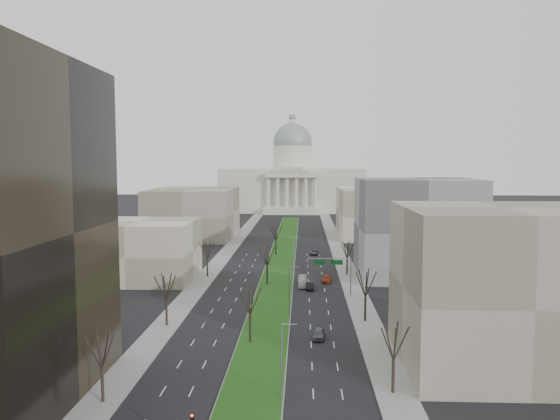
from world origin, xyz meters
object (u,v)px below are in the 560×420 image
(box_van, at_px, (302,281))
(car_black, at_px, (310,286))
(car_grey_near, at_px, (319,334))
(car_grey_far, at_px, (314,252))
(car_red, at_px, (327,279))

(box_van, bearing_deg, car_black, -62.90)
(car_grey_near, relative_size, car_black, 0.98)
(car_grey_near, xyz_separation_m, box_van, (-2.68, 37.00, 0.27))
(car_grey_near, bearing_deg, car_grey_far, 95.41)
(car_grey_near, distance_m, car_grey_far, 79.09)
(car_red, relative_size, car_grey_far, 1.03)
(car_grey_near, height_order, box_van, box_van)
(car_grey_far, height_order, box_van, box_van)
(car_black, xyz_separation_m, car_red, (4.07, 7.33, -0.04))
(car_red, distance_m, car_grey_far, 38.17)
(car_red, height_order, car_grey_far, car_red)
(car_black, distance_m, box_van, 3.77)
(car_red, bearing_deg, car_grey_near, -85.74)
(car_grey_near, distance_m, car_black, 33.66)
(car_grey_near, relative_size, box_van, 0.61)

